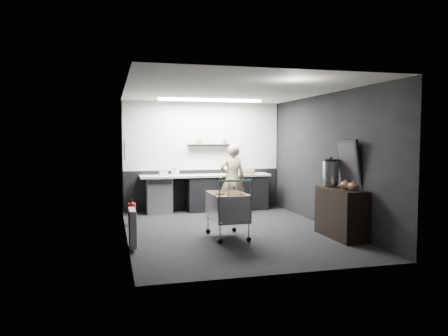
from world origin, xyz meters
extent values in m
plane|color=black|center=(0.00, 0.00, 0.00)|extent=(5.50, 5.50, 0.00)
plane|color=silver|center=(0.00, 0.00, 2.70)|extent=(5.50, 5.50, 0.00)
plane|color=black|center=(0.00, 2.75, 1.35)|extent=(5.50, 0.00, 5.50)
plane|color=black|center=(0.00, -2.75, 1.35)|extent=(5.50, 0.00, 5.50)
plane|color=black|center=(-2.00, 0.00, 1.35)|extent=(0.00, 5.50, 5.50)
plane|color=black|center=(2.00, 0.00, 1.35)|extent=(0.00, 5.50, 5.50)
cube|color=silver|center=(0.00, 2.73, 1.85)|extent=(3.95, 0.02, 1.70)
cube|color=black|center=(0.00, 2.73, 0.50)|extent=(3.95, 0.02, 1.00)
cube|color=black|center=(0.20, 2.62, 1.62)|extent=(1.20, 0.22, 0.04)
cylinder|color=silver|center=(1.40, 2.72, 2.15)|extent=(0.20, 0.03, 0.20)
cube|color=white|center=(-1.98, 1.30, 1.55)|extent=(0.02, 0.30, 0.40)
cube|color=red|center=(-1.98, 1.30, 1.62)|extent=(0.02, 0.22, 0.10)
cube|color=silver|center=(-1.94, -0.90, 0.35)|extent=(0.10, 0.50, 0.60)
cube|color=white|center=(0.00, 1.85, 2.67)|extent=(2.40, 0.20, 0.04)
cube|color=black|center=(0.55, 2.42, 0.42)|extent=(2.00, 0.56, 0.85)
cube|color=silver|center=(0.00, 2.42, 0.88)|extent=(3.20, 0.60, 0.05)
cube|color=#9EA0A5|center=(-1.15, 2.42, 0.42)|extent=(0.60, 0.58, 0.85)
cube|color=black|center=(-1.15, 2.12, 0.78)|extent=(0.56, 0.02, 0.10)
imported|color=beige|center=(0.56, 1.97, 0.83)|extent=(0.64, 0.46, 1.66)
cube|color=silver|center=(-0.23, -0.52, 0.34)|extent=(0.62, 0.94, 0.02)
cube|color=silver|center=(-0.52, -0.52, 0.57)|extent=(0.04, 0.92, 0.49)
cube|color=silver|center=(0.05, -0.52, 0.57)|extent=(0.04, 0.92, 0.49)
cube|color=silver|center=(-0.23, -0.97, 0.57)|extent=(0.60, 0.03, 0.49)
cube|color=silver|center=(-0.23, -0.07, 0.57)|extent=(0.60, 0.03, 0.49)
cylinder|color=silver|center=(-0.49, -0.94, 0.18)|extent=(0.02, 0.02, 0.33)
cylinder|color=silver|center=(0.02, -0.94, 0.18)|extent=(0.02, 0.02, 0.33)
cylinder|color=silver|center=(-0.49, -0.10, 0.18)|extent=(0.02, 0.02, 0.33)
cylinder|color=silver|center=(0.02, -0.10, 0.18)|extent=(0.02, 0.02, 0.33)
cylinder|color=green|center=(-0.23, -1.03, 1.09)|extent=(0.60, 0.05, 0.03)
cube|color=brown|center=(-0.36, -0.41, 0.55)|extent=(0.27, 0.33, 0.41)
cube|color=brown|center=(-0.08, -0.65, 0.53)|extent=(0.25, 0.31, 0.37)
cylinder|color=black|center=(-0.49, -0.94, 0.04)|extent=(0.09, 0.03, 0.09)
cylinder|color=black|center=(-0.49, -0.10, 0.04)|extent=(0.09, 0.03, 0.09)
cylinder|color=black|center=(0.02, -0.94, 0.04)|extent=(0.09, 0.03, 0.09)
cylinder|color=black|center=(0.02, -0.10, 0.04)|extent=(0.09, 0.03, 0.09)
cube|color=black|center=(1.76, -1.02, 0.45)|extent=(0.45, 1.19, 0.89)
cylinder|color=silver|center=(1.76, -0.62, 1.14)|extent=(0.30, 0.30, 0.46)
cylinder|color=black|center=(1.76, -0.62, 1.39)|extent=(0.30, 0.30, 0.04)
sphere|color=black|center=(1.76, -0.62, 1.43)|extent=(0.05, 0.05, 0.05)
ellipsoid|color=brown|center=(1.76, -1.17, 0.97)|extent=(0.18, 0.18, 0.14)
ellipsoid|color=brown|center=(1.76, -1.42, 0.97)|extent=(0.18, 0.18, 0.14)
cube|color=black|center=(1.94, -0.97, 1.34)|extent=(0.20, 0.69, 0.89)
cube|color=black|center=(1.92, -0.97, 1.34)|extent=(0.14, 0.59, 0.76)
cylinder|color=red|center=(-1.85, 1.10, 0.24)|extent=(0.16, 0.16, 0.43)
cone|color=black|center=(-1.85, 1.10, 0.48)|extent=(0.11, 0.11, 0.06)
cylinder|color=black|center=(-1.85, 1.10, 0.52)|extent=(0.03, 0.03, 0.06)
cube|color=olive|center=(1.00, 2.37, 0.95)|extent=(0.56, 0.49, 0.09)
cylinder|color=silver|center=(-0.75, 2.42, 1.00)|extent=(0.20, 0.20, 0.20)
cube|color=silver|center=(-1.04, 2.37, 0.98)|extent=(0.19, 0.15, 0.16)
camera|label=1|loc=(-2.27, -8.05, 1.81)|focal=35.00mm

